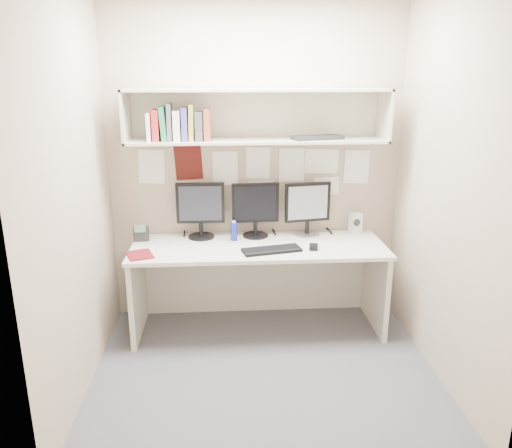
{
  "coord_description": "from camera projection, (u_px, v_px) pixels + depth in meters",
  "views": [
    {
      "loc": [
        -0.26,
        -3.08,
        2.02
      ],
      "look_at": [
        -0.04,
        0.35,
        0.99
      ],
      "focal_mm": 35.0,
      "sensor_mm": 36.0,
      "label": 1
    }
  ],
  "objects": [
    {
      "name": "maroon_notebook",
      "position": [
        140.0,
        255.0,
        3.7
      ],
      "size": [
        0.24,
        0.26,
        0.01
      ],
      "primitive_type": "cube",
      "rotation": [
        0.0,
        0.0,
        0.35
      ],
      "color": "maroon",
      "rests_on": "desk"
    },
    {
      "name": "overhead_hutch",
      "position": [
        257.0,
        115.0,
        3.87
      ],
      "size": [
        2.0,
        0.38,
        0.4
      ],
      "color": "beige",
      "rests_on": "wall_back"
    },
    {
      "name": "wall_left",
      "position": [
        73.0,
        196.0,
        3.09
      ],
      "size": [
        0.02,
        2.0,
        2.6
      ],
      "primitive_type": "cube",
      "color": "tan",
      "rests_on": "ground"
    },
    {
      "name": "speaker",
      "position": [
        355.0,
        223.0,
        4.21
      ],
      "size": [
        0.11,
        0.11,
        0.18
      ],
      "rotation": [
        0.0,
        0.0,
        0.22
      ],
      "color": "#B6B6B1",
      "rests_on": "desk"
    },
    {
      "name": "wall_right",
      "position": [
        449.0,
        190.0,
        3.24
      ],
      "size": [
        0.02,
        2.0,
        2.6
      ],
      "primitive_type": "cube",
      "color": "tan",
      "rests_on": "ground"
    },
    {
      "name": "monitor_right",
      "position": [
        308.0,
        207.0,
        4.11
      ],
      "size": [
        0.38,
        0.21,
        0.45
      ],
      "rotation": [
        0.0,
        0.0,
        0.17
      ],
      "color": "#A5A5AA",
      "rests_on": "desk"
    },
    {
      "name": "blue_bottle",
      "position": [
        234.0,
        231.0,
        4.03
      ],
      "size": [
        0.05,
        0.05,
        0.16
      ],
      "color": "navy",
      "rests_on": "desk"
    },
    {
      "name": "pinned_papers",
      "position": [
        256.0,
        172.0,
        4.13
      ],
      "size": [
        1.92,
        0.01,
        0.48
      ],
      "primitive_type": null,
      "color": "white",
      "rests_on": "wall_back"
    },
    {
      "name": "hutch_tray",
      "position": [
        318.0,
        138.0,
        3.85
      ],
      "size": [
        0.42,
        0.25,
        0.03
      ],
      "primitive_type": "cube",
      "rotation": [
        0.0,
        0.0,
        0.26
      ],
      "color": "black",
      "rests_on": "overhead_hutch"
    },
    {
      "name": "monitor_left",
      "position": [
        201.0,
        208.0,
        4.06
      ],
      "size": [
        0.39,
        0.22,
        0.46
      ],
      "rotation": [
        0.0,
        0.0,
        -0.01
      ],
      "color": "black",
      "rests_on": "desk"
    },
    {
      "name": "monitor_center",
      "position": [
        255.0,
        207.0,
        4.09
      ],
      "size": [
        0.39,
        0.21,
        0.45
      ],
      "rotation": [
        0.0,
        0.0,
        0.05
      ],
      "color": "black",
      "rests_on": "desk"
    },
    {
      "name": "floor",
      "position": [
        265.0,
        371.0,
        3.54
      ],
      "size": [
        2.4,
        2.0,
        0.01
      ],
      "primitive_type": "cube",
      "color": "#49494E",
      "rests_on": "ground"
    },
    {
      "name": "wall_back",
      "position": [
        256.0,
        166.0,
        4.12
      ],
      "size": [
        2.4,
        0.02,
        2.6
      ],
      "primitive_type": "cube",
      "color": "tan",
      "rests_on": "ground"
    },
    {
      "name": "book_stack",
      "position": [
        179.0,
        125.0,
        3.74
      ],
      "size": [
        0.47,
        0.17,
        0.28
      ],
      "color": "white",
      "rests_on": "overhead_hutch"
    },
    {
      "name": "desk_phone",
      "position": [
        141.0,
        233.0,
        4.04
      ],
      "size": [
        0.13,
        0.12,
        0.14
      ],
      "rotation": [
        0.0,
        0.0,
        0.08
      ],
      "color": "black",
      "rests_on": "desk"
    },
    {
      "name": "keyboard",
      "position": [
        272.0,
        250.0,
        3.79
      ],
      "size": [
        0.47,
        0.25,
        0.02
      ],
      "primitive_type": "cube",
      "rotation": [
        0.0,
        0.0,
        0.22
      ],
      "color": "black",
      "rests_on": "desk"
    },
    {
      "name": "mouse",
      "position": [
        314.0,
        247.0,
        3.84
      ],
      "size": [
        0.08,
        0.11,
        0.03
      ],
      "primitive_type": "cube",
      "rotation": [
        0.0,
        0.0,
        -0.19
      ],
      "color": "black",
      "rests_on": "desk"
    },
    {
      "name": "desk",
      "position": [
        258.0,
        287.0,
        4.05
      ],
      "size": [
        2.0,
        0.7,
        0.73
      ],
      "color": "beige",
      "rests_on": "floor"
    },
    {
      "name": "wall_front",
      "position": [
        285.0,
        244.0,
        2.21
      ],
      "size": [
        2.4,
        0.02,
        2.6
      ],
      "primitive_type": "cube",
      "color": "tan",
      "rests_on": "ground"
    }
  ]
}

